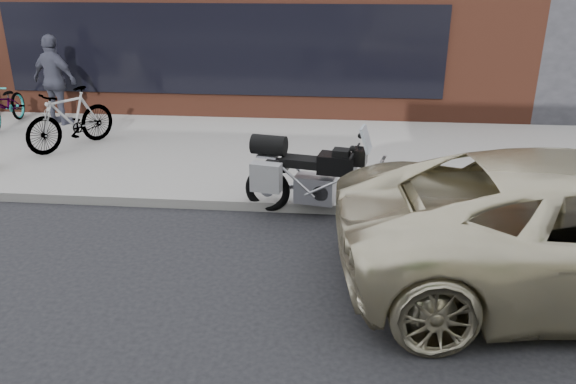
{
  "coord_description": "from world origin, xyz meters",
  "views": [
    {
      "loc": [
        0.75,
        -3.68,
        3.47
      ],
      "look_at": [
        0.14,
        2.75,
        0.85
      ],
      "focal_mm": 35.0,
      "sensor_mm": 36.0,
      "label": 1
    }
  ],
  "objects": [
    {
      "name": "motorcycle",
      "position": [
        0.32,
        3.91,
        0.62
      ],
      "size": [
        2.25,
        0.81,
        1.44
      ],
      "rotation": [
        0.0,
        0.0,
        -0.19
      ],
      "color": "black",
      "rests_on": "ground"
    },
    {
      "name": "storefront",
      "position": [
        -2.0,
        13.98,
        2.25
      ],
      "size": [
        14.0,
        10.07,
        4.5
      ],
      "color": "#572A1C",
      "rests_on": "ground"
    },
    {
      "name": "bicycle_rear",
      "position": [
        -4.43,
        6.41,
        0.72
      ],
      "size": [
        1.44,
        1.92,
        1.15
      ],
      "primitive_type": "imported",
      "rotation": [
        0.0,
        0.0,
        -0.53
      ],
      "color": "gray",
      "rests_on": "near_sidewalk"
    },
    {
      "name": "near_sidewalk",
      "position": [
        0.0,
        7.0,
        0.07
      ],
      "size": [
        44.0,
        6.0,
        0.15
      ],
      "primitive_type": "cube",
      "color": "gray",
      "rests_on": "ground"
    },
    {
      "name": "bicycle_front",
      "position": [
        -6.56,
        7.75,
        0.63
      ],
      "size": [
        0.86,
        1.91,
        0.97
      ],
      "primitive_type": "imported",
      "rotation": [
        0.0,
        0.0,
        0.12
      ],
      "color": "gray",
      "rests_on": "near_sidewalk"
    },
    {
      "name": "cafe_patron_right",
      "position": [
        -5.5,
        8.06,
        1.13
      ],
      "size": [
        1.24,
        0.82,
        1.96
      ],
      "primitive_type": "imported",
      "rotation": [
        0.0,
        0.0,
        2.81
      ],
      "color": "#3D3F4E",
      "rests_on": "near_sidewalk"
    }
  ]
}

